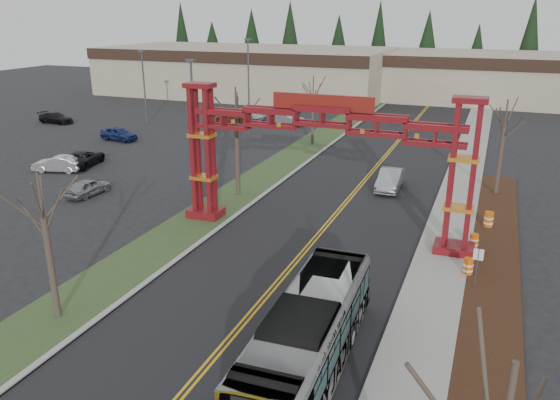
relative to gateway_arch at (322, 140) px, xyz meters
The scene contains 33 objects.
road 9.20m from the gateway_arch, 90.00° to the left, with size 12.00×110.00×0.02m, color black.
lane_line_left 9.19m from the gateway_arch, 90.98° to the left, with size 0.12×100.00×0.01m, color gold.
lane_line_right 9.19m from the gateway_arch, 89.02° to the left, with size 0.12×100.00×0.01m, color gold.
curb_right 11.03m from the gateway_arch, 48.70° to the left, with size 0.30×110.00×0.15m, color #9C9C97.
sidewalk_right 11.90m from the gateway_arch, 42.65° to the left, with size 2.60×110.00×0.14m, color gray.
landscape_strip 14.25m from the gateway_arch, 38.11° to the right, with size 2.60×50.00×0.12m, color black.
grass_median 12.18m from the gateway_arch, 138.81° to the left, with size 4.00×110.00×0.08m, color #2E4522.
curb_left 11.03m from the gateway_arch, 131.30° to the left, with size 0.30×110.00×0.15m, color #9C9C97.
gateway_arch is the anchor object (origin of this frame).
retail_building_west 61.78m from the gateway_arch, 119.07° to the left, with size 46.00×22.30×7.50m.
retail_building_east 62.80m from the gateway_arch, 80.83° to the left, with size 38.00×20.30×7.00m.
conifer_treeline 74.00m from the gateway_arch, 89.81° to the left, with size 116.10×5.60×13.00m.
transit_bus 14.48m from the gateway_arch, 74.12° to the right, with size 2.61×11.16×3.11m, color #95979C.
silver_sedan 12.09m from the gateway_arch, 77.75° to the left, with size 1.63×4.68×1.54m, color #A5A8AD.
parked_car_near_a 19.22m from the gateway_arch, behind, with size 1.51×3.75×1.28m, color gray.
parked_car_near_b 26.22m from the gateway_arch, 168.72° to the left, with size 1.45×4.16×1.37m, color silver.
parked_car_near_c 26.08m from the gateway_arch, 163.31° to the left, with size 2.31×5.00×1.39m, color black.
parked_car_mid_a 36.48m from the gateway_arch, 124.85° to the left, with size 1.95×4.79×1.39m, color maroon.
parked_car_mid_b 33.02m from the gateway_arch, 148.75° to the left, with size 1.70×4.23×1.44m, color navy.
parked_car_far_a 34.92m from the gateway_arch, 114.48° to the left, with size 1.61×4.61×1.52m, color #AFB4B7.
parked_car_far_b 38.96m from the gateway_arch, 121.29° to the left, with size 2.30×5.00×1.39m, color silver.
parked_car_far_c 46.92m from the gateway_arch, 151.92° to the left, with size 1.85×4.55×1.32m, color black.
bare_tree_median_near 15.86m from the gateway_arch, 120.38° to the right, with size 2.99×2.99×6.82m.
bare_tree_median_mid 9.44m from the gateway_arch, 147.99° to the left, with size 3.39×3.39×8.05m.
bare_tree_median_far 23.99m from the gateway_arch, 109.50° to the left, with size 3.07×3.07×7.02m.
bare_tree_right_far 15.86m from the gateway_arch, 50.84° to the left, with size 3.11×3.11×7.17m.
light_pole_near 19.31m from the gateway_arch, 143.10° to the left, with size 0.80×0.40×9.23m.
light_pole_mid 39.98m from the gateway_arch, 139.74° to the left, with size 0.76×0.38×8.72m.
light_pole_far 44.68m from the gateway_arch, 120.30° to the left, with size 0.84×0.42×9.70m.
street_sign 11.04m from the gateway_arch, 22.42° to the right, with size 0.49×0.06×2.14m.
barrel_south 10.77m from the gateway_arch, 15.84° to the right, with size 0.53×0.53×0.98m.
barrel_mid 10.62m from the gateway_arch, ahead, with size 0.51×0.51×0.94m.
barrel_north 12.14m from the gateway_arch, 26.76° to the left, with size 0.59×0.59×1.09m.
Camera 1 is at (9.27, -12.00, 13.08)m, focal length 35.00 mm.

